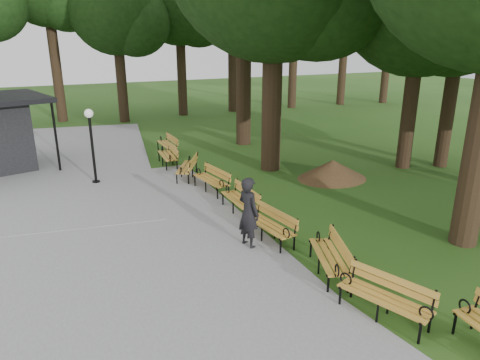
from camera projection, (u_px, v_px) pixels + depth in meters
name	position (u px, v px, depth m)	size (l,w,h in m)	color
ground	(342.00, 294.00, 9.24)	(100.00, 100.00, 0.00)	#254E16
path	(125.00, 270.00, 10.14)	(12.00, 38.00, 0.06)	gray
person	(249.00, 213.00, 11.07)	(0.69, 0.46, 1.90)	black
lamp_post	(91.00, 130.00, 15.68)	(0.32, 0.32, 2.81)	black
dirt_mound	(332.00, 169.00, 16.77)	(2.35, 2.35, 0.75)	#47301C
bench_2	(384.00, 299.00, 8.29)	(1.90, 0.64, 0.88)	gold
bench_3	(329.00, 256.00, 9.91)	(1.90, 0.64, 0.88)	gold
bench_4	(269.00, 225.00, 11.56)	(1.90, 0.64, 0.88)	gold
bench_5	(240.00, 200.00, 13.36)	(1.90, 0.64, 0.88)	gold
bench_6	(211.00, 180.00, 15.27)	(1.90, 0.64, 0.88)	gold
bench_7	(187.00, 167.00, 16.80)	(1.90, 0.64, 0.88)	gold
bench_8	(167.00, 156.00, 18.47)	(1.90, 0.64, 0.88)	gold
bench_9	(167.00, 145.00, 20.42)	(1.90, 0.64, 0.88)	gold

